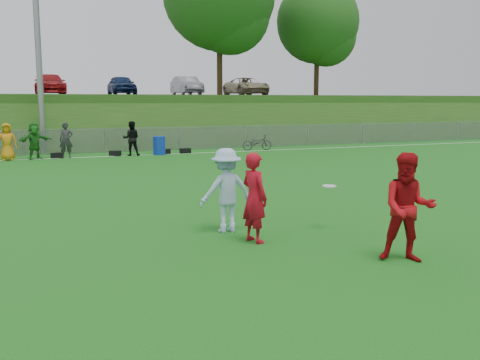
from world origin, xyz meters
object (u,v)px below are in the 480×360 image
player_red_left (254,198)px  frisbee (329,186)px  player_blue (226,190)px  player_red_center (408,208)px  recycling_bin (159,146)px  bicycle (257,143)px

player_red_left → frisbee: bearing=-96.2°
player_blue → frisbee: player_blue is taller
player_red_left → player_blue: 0.99m
player_red_left → player_red_center: bearing=-154.8°
player_red_center → player_blue: 3.73m
player_red_left → player_blue: bearing=-4.2°
player_red_left → frisbee: player_red_left is taller
player_blue → recycling_bin: bearing=-100.8°
player_red_left → player_red_center: 2.83m
recycling_bin → player_red_left: bearing=-97.6°
player_red_left → bicycle: size_ratio=1.07×
recycling_bin → bicycle: 5.54m
player_red_left → frisbee: (1.86, 0.34, 0.06)m
player_red_left → frisbee: 1.89m
recycling_bin → bicycle: size_ratio=0.57×
player_red_center → bicycle: 20.45m
frisbee → bicycle: bearing=70.9°
player_red_center → recycling_bin: size_ratio=2.00×
player_red_left → bicycle: bearing=-40.5°
player_red_left → recycling_bin: player_red_left is taller
player_blue → recycling_bin: 16.34m
player_red_center → bicycle: player_red_center is taller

